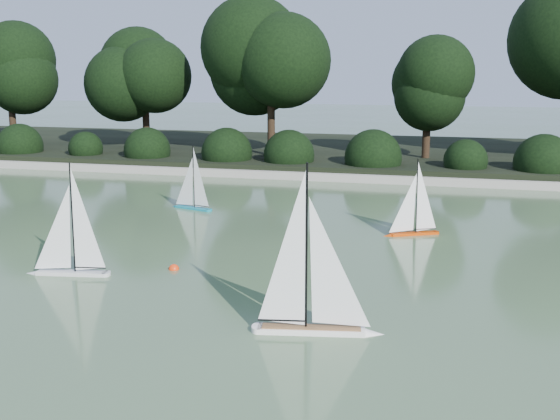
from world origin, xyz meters
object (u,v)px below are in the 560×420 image
(sailboat_white_b, at_px, (321,306))
(sailboat_orange, at_px, (410,222))
(race_buoy, at_px, (174,269))
(sailboat_teal, at_px, (190,198))
(sailboat_white_a, at_px, (64,256))

(sailboat_white_b, relative_size, sailboat_orange, 1.43)
(race_buoy, bearing_deg, sailboat_white_b, -36.44)
(sailboat_orange, distance_m, race_buoy, 3.99)
(sailboat_orange, height_order, sailboat_teal, sailboat_orange)
(sailboat_white_b, distance_m, race_buoy, 2.92)
(sailboat_orange, xyz_separation_m, race_buoy, (-2.91, -2.72, -0.20))
(sailboat_white_b, xyz_separation_m, race_buoy, (-2.33, 1.72, -0.29))
(sailboat_teal, bearing_deg, race_buoy, -71.59)
(sailboat_white_b, height_order, race_buoy, sailboat_white_b)
(sailboat_white_a, relative_size, sailboat_teal, 1.20)
(sailboat_white_a, xyz_separation_m, race_buoy, (1.28, 0.56, -0.24))
(sailboat_teal, xyz_separation_m, race_buoy, (1.26, -3.80, -0.20))
(sailboat_white_a, bearing_deg, sailboat_white_b, -17.80)
(sailboat_orange, bearing_deg, sailboat_white_b, -97.36)
(sailboat_orange, relative_size, sailboat_teal, 1.00)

